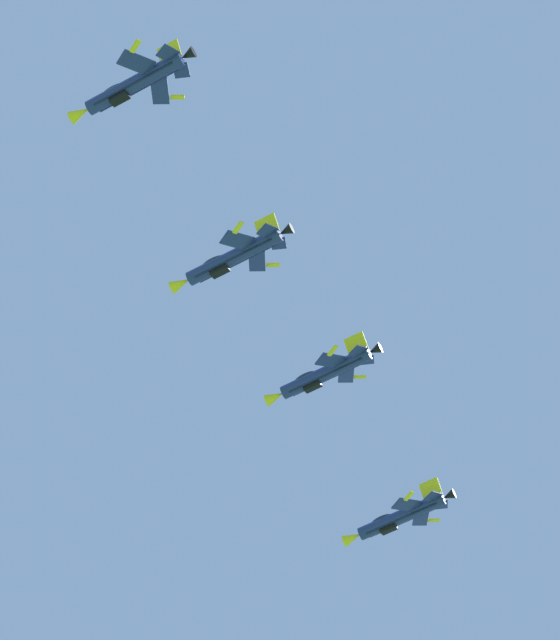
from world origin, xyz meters
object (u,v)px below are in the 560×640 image
fighter_jet_lead (133,85)px  fighter_jet_left_wing (232,258)px  fighter_jet_left_outer (400,517)px  fighter_jet_right_wing (324,374)px

fighter_jet_lead → fighter_jet_left_wing: size_ratio=1.00×
fighter_jet_lead → fighter_jet_left_outer: (4.77, 65.71, -1.42)m
fighter_jet_right_wing → fighter_jet_lead: bearing=178.4°
fighter_jet_left_wing → fighter_jet_lead: bearing=180.0°
fighter_jet_left_wing → fighter_jet_right_wing: fighter_jet_right_wing is taller
fighter_jet_right_wing → fighter_jet_left_outer: fighter_jet_right_wing is taller
fighter_jet_left_wing → fighter_jet_left_outer: size_ratio=1.00×
fighter_jet_lead → fighter_jet_left_wing: 22.61m
fighter_jet_left_wing → fighter_jet_left_outer: bearing=-0.2°
fighter_jet_lead → fighter_jet_left_outer: bearing=-0.1°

